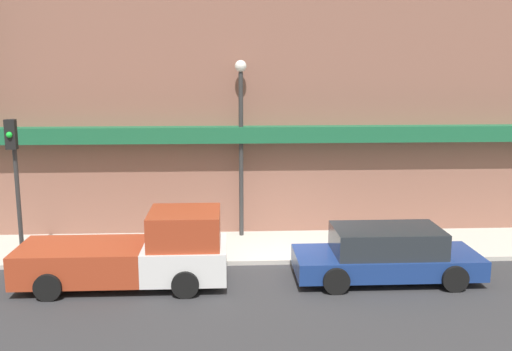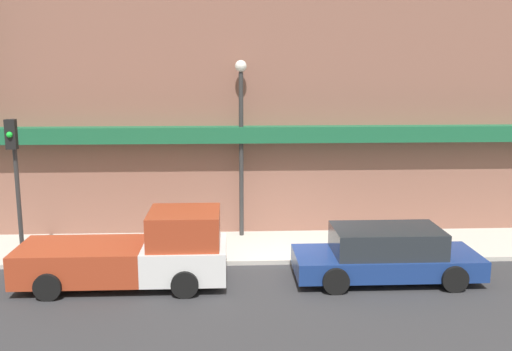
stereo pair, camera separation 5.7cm
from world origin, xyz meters
The scene contains 8 objects.
ground_plane centered at (0.00, 0.00, 0.00)m, with size 80.00×80.00×0.00m, color #2D2D30.
sidewalk centered at (0.00, 1.48, 0.06)m, with size 36.00×2.96×0.13m.
building centered at (-0.02, 4.43, 4.12)m, with size 19.80×3.80×9.72m.
pickup_truck centered at (-3.91, -1.24, 0.81)m, with size 5.19×2.12×1.89m.
parked_car centered at (2.43, -1.24, 0.68)m, with size 4.73×2.01×1.38m.
fire_hydrant centered at (-2.32, 0.78, 0.43)m, with size 0.20×0.20×0.60m.
street_lamp centered at (-1.20, 2.56, 3.58)m, with size 0.36×0.36×5.53m.
traffic_light centered at (-7.39, 0.38, 2.82)m, with size 0.28×0.42×3.94m.
Camera 2 is at (-1.59, -15.12, 5.36)m, focal length 40.00 mm.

